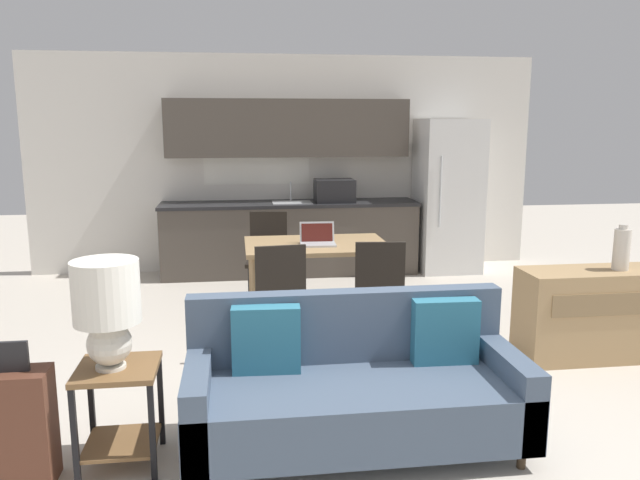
# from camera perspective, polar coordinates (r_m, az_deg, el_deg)

# --- Properties ---
(ground_plane) EXTENTS (20.00, 20.00, 0.00)m
(ground_plane) POSITION_cam_1_polar(r_m,az_deg,el_deg) (3.88, 3.10, -18.17)
(ground_plane) COLOR beige
(wall_back) EXTENTS (6.40, 0.07, 2.70)m
(wall_back) POSITION_cam_1_polar(r_m,az_deg,el_deg) (8.01, -3.07, 7.00)
(wall_back) COLOR silver
(wall_back) RESTS_ON ground_plane
(kitchen_counter) EXTENTS (3.16, 0.65, 2.15)m
(kitchen_counter) POSITION_cam_1_polar(r_m,az_deg,el_deg) (7.76, -2.73, 3.10)
(kitchen_counter) COLOR #4C443D
(kitchen_counter) RESTS_ON ground_plane
(refrigerator) EXTENTS (0.75, 0.74, 1.91)m
(refrigerator) POSITION_cam_1_polar(r_m,az_deg,el_deg) (8.07, 11.59, 3.98)
(refrigerator) COLOR white
(refrigerator) RESTS_ON ground_plane
(dining_table) EXTENTS (1.32, 0.90, 0.77)m
(dining_table) POSITION_cam_1_polar(r_m,az_deg,el_deg) (5.80, -0.33, -0.99)
(dining_table) COLOR tan
(dining_table) RESTS_ON ground_plane
(couch) EXTENTS (1.93, 0.80, 0.86)m
(couch) POSITION_cam_1_polar(r_m,az_deg,el_deg) (3.77, 3.13, -13.35)
(couch) COLOR #3D2D1E
(couch) RESTS_ON ground_plane
(side_table) EXTENTS (0.43, 0.43, 0.57)m
(side_table) POSITION_cam_1_polar(r_m,az_deg,el_deg) (3.69, -17.88, -13.71)
(side_table) COLOR brown
(side_table) RESTS_ON ground_plane
(table_lamp) EXTENTS (0.35, 0.35, 0.59)m
(table_lamp) POSITION_cam_1_polar(r_m,az_deg,el_deg) (3.49, -18.91, -5.64)
(table_lamp) COLOR silver
(table_lamp) RESTS_ON side_table
(credenza) EXTENTS (1.12, 0.45, 0.73)m
(credenza) POSITION_cam_1_polar(r_m,az_deg,el_deg) (5.47, 23.42, -6.23)
(credenza) COLOR tan
(credenza) RESTS_ON ground_plane
(vase) EXTENTS (0.13, 0.13, 0.36)m
(vase) POSITION_cam_1_polar(r_m,az_deg,el_deg) (5.44, 25.86, -0.73)
(vase) COLOR beige
(vase) RESTS_ON credenza
(dining_chair_near_right) EXTENTS (0.46, 0.46, 0.94)m
(dining_chair_near_right) POSITION_cam_1_polar(r_m,az_deg,el_deg) (5.18, 5.32, -4.62)
(dining_chair_near_right) COLOR black
(dining_chair_near_right) RESTS_ON ground_plane
(dining_chair_near_left) EXTENTS (0.46, 0.46, 0.94)m
(dining_chair_near_left) POSITION_cam_1_polar(r_m,az_deg,el_deg) (5.03, -3.83, -5.07)
(dining_chair_near_left) COLOR black
(dining_chair_near_left) RESTS_ON ground_plane
(dining_chair_far_left) EXTENTS (0.48, 0.48, 0.94)m
(dining_chair_far_left) POSITION_cam_1_polar(r_m,az_deg,el_deg) (6.63, -4.78, -1.20)
(dining_chair_far_left) COLOR black
(dining_chair_far_left) RESTS_ON ground_plane
(laptop) EXTENTS (0.33, 0.27, 0.20)m
(laptop) POSITION_cam_1_polar(r_m,az_deg,el_deg) (5.73, -0.22, 0.08)
(laptop) COLOR #B7BABC
(laptop) RESTS_ON dining_table
(suitcase) EXTENTS (0.45, 0.22, 0.78)m
(suitcase) POSITION_cam_1_polar(r_m,az_deg,el_deg) (3.75, -26.67, -15.07)
(suitcase) COLOR brown
(suitcase) RESTS_ON ground_plane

